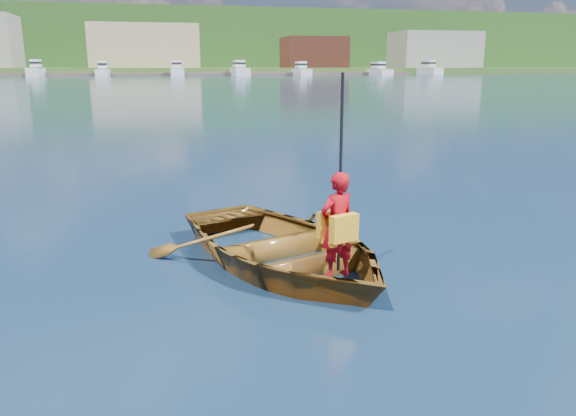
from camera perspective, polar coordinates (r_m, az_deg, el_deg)
The scene contains 8 objects.
ground at distance 7.39m, azimuth -2.96°, elevation -4.87°, with size 600.00×600.00×0.00m.
rowboat at distance 6.98m, azimuth -0.63°, elevation -3.98°, with size 3.78×4.39×0.77m.
child_paddler at distance 6.23m, azimuth 5.03°, elevation -1.73°, with size 0.51×0.44×2.25m.
shoreline at distance 243.63m, azimuth -12.71°, elevation 15.73°, with size 400.00×140.00×22.00m.
dock at distance 155.25m, azimuth -16.76°, elevation 12.88°, with size 160.03×5.70×0.80m.
waterfront_buildings at distance 172.10m, azimuth -15.26°, elevation 15.50°, with size 202.00×16.00×14.00m.
marina_yachts at distance 150.23m, azimuth -11.55°, elevation 13.54°, with size 145.77×13.33×4.42m.
hillside_trees at distance 251.03m, azimuth 2.52°, elevation 17.61°, with size 253.21×89.40×25.71m.
Camera 1 is at (-1.14, -6.89, 2.41)m, focal length 35.00 mm.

